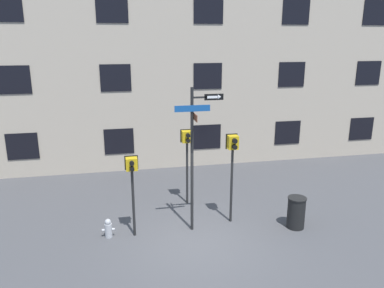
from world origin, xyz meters
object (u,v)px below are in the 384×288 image
Objects in this scene: pedestrian_signal_across at (187,146)px; pedestrian_signal_right at (233,154)px; street_sign_pole at (195,148)px; pedestrian_signal_left at (132,174)px; fire_hydrant at (108,228)px; trash_bin at (296,212)px.

pedestrian_signal_right is at bearing -56.49° from pedestrian_signal_across.
street_sign_pole is 2.02m from pedestrian_signal_across.
pedestrian_signal_left reaches higher than fire_hydrant.
trash_bin is at bearing -9.39° from street_sign_pole.
fire_hydrant is at bearing 178.86° from street_sign_pole.
pedestrian_signal_left is at bearing 174.16° from trash_bin.
street_sign_pole reaches higher than pedestrian_signal_left.
pedestrian_signal_right is 2.89× the size of trash_bin.
trash_bin is (1.88, -0.79, -1.78)m from pedestrian_signal_right.
pedestrian_signal_left is at bearing -174.82° from pedestrian_signal_right.
street_sign_pole is at bearing -167.79° from pedestrian_signal_right.
trash_bin reaches higher than fire_hydrant.
street_sign_pole is 7.61× the size of fire_hydrant.
street_sign_pole is at bearing -94.39° from pedestrian_signal_across.
trash_bin is (2.99, -2.47, -1.66)m from pedestrian_signal_across.
pedestrian_signal_left is 2.47× the size of trash_bin.
fire_hydrant is at bearing -145.53° from pedestrian_signal_across.
pedestrian_signal_left is 5.22m from trash_bin.
pedestrian_signal_across reaches higher than trash_bin.
pedestrian_signal_across is at bearing 34.47° from fire_hydrant.
pedestrian_signal_across is at bearing 44.49° from pedestrian_signal_left.
fire_hydrant is at bearing 174.33° from trash_bin.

